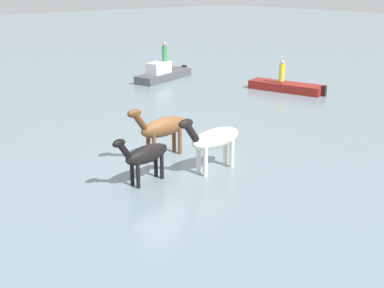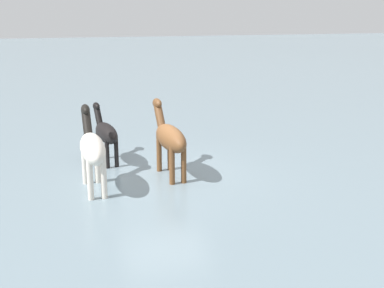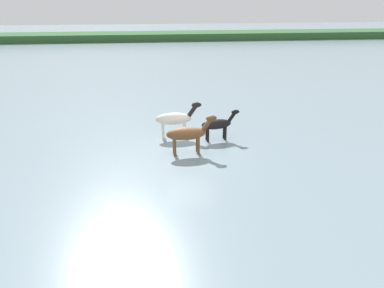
{
  "view_description": "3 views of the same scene",
  "coord_description": "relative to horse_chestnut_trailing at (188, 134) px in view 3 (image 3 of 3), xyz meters",
  "views": [
    {
      "loc": [
        9.59,
        13.3,
        6.13
      ],
      "look_at": [
        -0.67,
        0.94,
        0.68
      ],
      "focal_mm": 45.75,
      "sensor_mm": 36.0,
      "label": 1
    },
    {
      "loc": [
        -13.09,
        3.05,
        4.5
      ],
      "look_at": [
        -0.47,
        -0.71,
        0.95
      ],
      "focal_mm": 46.43,
      "sensor_mm": 36.0,
      "label": 2
    },
    {
      "loc": [
        -1.53,
        -15.18,
        7.56
      ],
      "look_at": [
        -0.02,
        -0.52,
        0.69
      ],
      "focal_mm": 30.48,
      "sensor_mm": 36.0,
      "label": 3
    }
  ],
  "objects": [
    {
      "name": "horse_chestnut_trailing",
      "position": [
        0.0,
        0.0,
        0.0
      ],
      "size": [
        2.59,
        0.72,
        2.01
      ],
      "rotation": [
        0.0,
        0.0,
        6.35
      ],
      "color": "brown",
      "rests_on": "ground_plane"
    },
    {
      "name": "horse_mid_herd",
      "position": [
        1.8,
        1.55,
        -0.17
      ],
      "size": [
        2.2,
        0.74,
        1.69
      ],
      "rotation": [
        0.0,
        0.0,
        6.43
      ],
      "color": "black",
      "rests_on": "ground_plane"
    },
    {
      "name": "distant_shoreline",
      "position": [
        0.19,
        45.2,
        -1.11
      ],
      "size": [
        138.46,
        6.0,
        2.4
      ],
      "primitive_type": "cube",
      "color": "#2F592D",
      "rests_on": "ground_plane"
    },
    {
      "name": "horse_lead",
      "position": [
        -0.52,
        2.17,
        0.01
      ],
      "size": [
        2.61,
        0.65,
        2.03
      ],
      "rotation": [
        0.0,
        0.0,
        6.31
      ],
      "color": "silver",
      "rests_on": "ground_plane"
    },
    {
      "name": "ground_plane",
      "position": [
        0.19,
        0.15,
        -1.11
      ],
      "size": [
        153.84,
        153.84,
        0.0
      ],
      "primitive_type": "plane",
      "color": "gray"
    }
  ]
}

